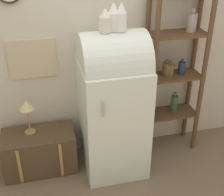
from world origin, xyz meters
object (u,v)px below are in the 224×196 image
Objects in this scene: vase_left at (105,21)px; vase_center at (114,18)px; refrigerator at (113,102)px; desk_lamp at (27,108)px; vase_right at (121,18)px; suitcase_trunk at (40,151)px.

vase_left is 0.09m from vase_center.
refrigerator is 0.85m from desk_lamp.
vase_right is at bearing -25.74° from vase_center.
desk_lamp is at bearing 145.75° from suitcase_trunk.
refrigerator is 2.01× the size of suitcase_trunk.
vase_right is 0.68× the size of desk_lamp.
vase_left is (0.70, -0.11, 1.38)m from suitcase_trunk.
refrigerator is at bearing -7.47° from suitcase_trunk.
suitcase_trunk is 2.94× the size of vase_right.
vase_left is 0.14m from vase_right.
vase_center is 0.66× the size of desk_lamp.
refrigerator is 0.96m from suitcase_trunk.
suitcase_trunk is 1.55m from vase_left.
vase_left is 1.16m from desk_lamp.
refrigerator is at bearing 166.71° from vase_right.
refrigerator is at bearing 7.72° from vase_left.
desk_lamp is at bearing 169.73° from vase_right.
vase_right is (0.14, -0.01, 0.02)m from vase_left.
desk_lamp is at bearing 168.32° from vase_left.
desk_lamp is (-0.84, 0.15, -0.03)m from refrigerator.
vase_right reaches higher than vase_left.
refrigerator is 7.15× the size of vase_left.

